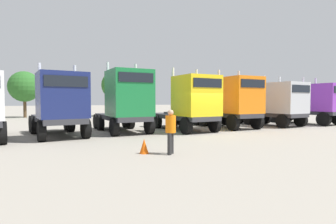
# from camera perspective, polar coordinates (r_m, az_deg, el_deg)

# --- Properties ---
(ground) EXTENTS (200.00, 200.00, 0.00)m
(ground) POSITION_cam_1_polar(r_m,az_deg,el_deg) (17.13, 7.35, -4.51)
(ground) COLOR gray
(semi_truck_navy) EXTENTS (3.30, 6.32, 4.15)m
(semi_truck_navy) POSITION_cam_1_polar(r_m,az_deg,el_deg) (16.19, -21.81, 1.50)
(semi_truck_navy) COLOR #333338
(semi_truck_navy) RESTS_ON ground
(semi_truck_green) EXTENTS (2.83, 5.98, 4.51)m
(semi_truck_green) POSITION_cam_1_polar(r_m,az_deg,el_deg) (17.21, -8.75, 2.38)
(semi_truck_green) COLOR #333338
(semi_truck_green) RESTS_ON ground
(semi_truck_yellow) EXTENTS (2.99, 6.56, 4.26)m
(semi_truck_yellow) POSITION_cam_1_polar(r_m,az_deg,el_deg) (18.09, 4.79, 1.91)
(semi_truck_yellow) COLOR #333338
(semi_truck_yellow) RESTS_ON ground
(semi_truck_orange) EXTENTS (2.77, 6.01, 4.34)m
(semi_truck_orange) POSITION_cam_1_polar(r_m,az_deg,el_deg) (20.45, 13.97, 2.07)
(semi_truck_orange) COLOR #333338
(semi_truck_orange) RESTS_ON ground
(semi_truck_silver) EXTENTS (3.12, 5.91, 4.06)m
(semi_truck_silver) POSITION_cam_1_polar(r_m,az_deg,el_deg) (23.34, 22.59, 1.68)
(semi_truck_silver) COLOR #333338
(semi_truck_silver) RESTS_ON ground
(semi_truck_purple) EXTENTS (3.26, 6.16, 4.05)m
(semi_truck_purple) POSITION_cam_1_polar(r_m,az_deg,el_deg) (26.50, 28.99, 1.65)
(semi_truck_purple) COLOR #333338
(semi_truck_purple) RESTS_ON ground
(visitor_in_hivis) EXTENTS (0.57, 0.57, 1.72)m
(visitor_in_hivis) POSITION_cam_1_polar(r_m,az_deg,el_deg) (10.39, 0.56, -3.49)
(visitor_in_hivis) COLOR #2A2A2A
(visitor_in_hivis) RESTS_ON ground
(traffic_cone_near) EXTENTS (0.36, 0.36, 0.58)m
(traffic_cone_near) POSITION_cam_1_polar(r_m,az_deg,el_deg) (10.66, -5.06, -7.20)
(traffic_cone_near) COLOR #F2590C
(traffic_cone_near) RESTS_ON ground
(oak_far_left) EXTENTS (3.65, 3.65, 5.55)m
(oak_far_left) POSITION_cam_1_polar(r_m,az_deg,el_deg) (36.70, -28.04, 4.74)
(oak_far_left) COLOR #4C3823
(oak_far_left) RESTS_ON ground
(oak_far_centre) EXTENTS (3.69, 3.69, 5.89)m
(oak_far_centre) POSITION_cam_1_polar(r_m,az_deg,el_deg) (35.91, -10.98, 5.57)
(oak_far_centre) COLOR #4C3823
(oak_far_centre) RESTS_ON ground
(oak_far_right) EXTENTS (3.04, 3.04, 5.53)m
(oak_far_right) POSITION_cam_1_polar(r_m,az_deg,el_deg) (39.82, 5.08, 5.21)
(oak_far_right) COLOR #4C3823
(oak_far_right) RESTS_ON ground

